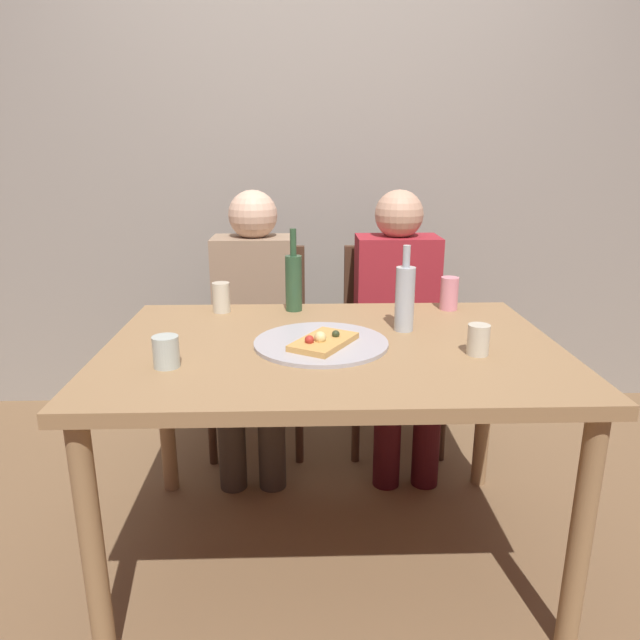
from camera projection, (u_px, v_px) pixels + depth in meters
name	position (u px, v px, depth m)	size (l,w,h in m)	color
ground_plane	(331.00, 551.00, 2.00)	(8.00, 8.00, 0.00)	brown
back_wall	(319.00, 156.00, 2.93)	(6.00, 0.10, 2.60)	gray
dining_table	(332.00, 368.00, 1.81)	(1.39, 0.95, 0.76)	#99754C
pizza_tray	(321.00, 343.00, 1.77)	(0.41, 0.41, 0.01)	#ADADB2
pizza_slice_last	(323.00, 341.00, 1.73)	(0.22, 0.26, 0.05)	tan
wine_bottle	(294.00, 281.00, 2.12)	(0.06, 0.06, 0.30)	#2D5133
beer_bottle	(405.00, 297.00, 1.89)	(0.06, 0.06, 0.28)	#B2BCC1
tumbler_near	(221.00, 297.00, 2.12)	(0.06, 0.06, 0.11)	beige
tumbler_far	(478.00, 340.00, 1.68)	(0.06, 0.06, 0.09)	beige
wine_glass	(166.00, 352.00, 1.58)	(0.07, 0.07, 0.09)	#B7C6BC
soda_can	(449.00, 293.00, 2.15)	(0.07, 0.07, 0.12)	pink
chair_left	(258.00, 333.00, 2.69)	(0.44, 0.44, 0.90)	#472D1E
chair_right	(392.00, 332.00, 2.71)	(0.44, 0.44, 0.90)	#472D1E
guest_in_sweater	(254.00, 316.00, 2.51)	(0.36, 0.56, 1.17)	#937A60
guest_in_beanie	(399.00, 315.00, 2.53)	(0.36, 0.56, 1.17)	maroon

